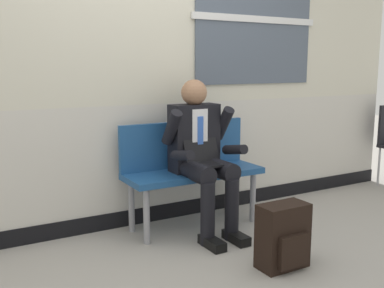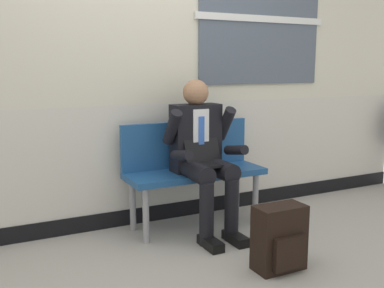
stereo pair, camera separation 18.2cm
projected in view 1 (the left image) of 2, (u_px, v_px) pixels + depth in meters
name	position (u px, v px, depth m)	size (l,w,h in m)	color
ground_plane	(189.00, 249.00, 3.34)	(18.00, 18.00, 0.00)	#9E9991
station_wall	(147.00, 54.00, 3.74)	(5.71, 0.17, 2.89)	beige
bench_with_person	(190.00, 164.00, 3.78)	(1.16, 0.42, 0.88)	navy
person_seated	(202.00, 152.00, 3.59)	(0.57, 0.70, 1.23)	black
backpack	(283.00, 237.00, 3.00)	(0.34, 0.23, 0.44)	black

